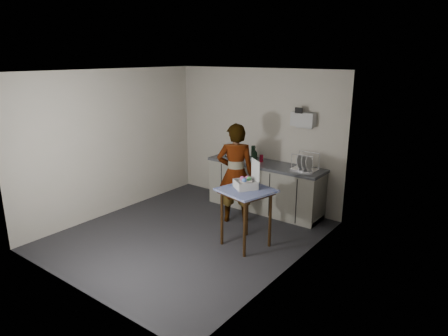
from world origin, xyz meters
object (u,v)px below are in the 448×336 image
Objects in this scene: kitchen_counter at (265,188)px; standing_man at (235,173)px; side_table at (246,197)px; soda_can at (261,158)px; dark_bottle at (253,153)px; bakery_box at (247,182)px; paper_towel at (229,150)px; dish_rack at (305,166)px; soap_bottle at (255,155)px.

standing_man reaches higher than kitchen_counter.
soda_can is (-0.66, 1.48, 0.18)m from side_table.
bakery_box is at bearing -60.27° from dark_bottle.
dark_bottle is 0.52m from paper_towel.
dish_rack is at bearing 114.71° from bakery_box.
dark_bottle is 0.62× the size of bakery_box.
side_table is 1.53m from soap_bottle.
dish_rack is at bearing -173.84° from standing_man.
soda_can is 0.30× the size of dish_rack.
soap_bottle is 0.68m from paper_towel.
soda_can is 1.56m from bakery_box.
dark_bottle reaches higher than paper_towel.
dark_bottle is 1.02× the size of paper_towel.
standing_man is at bearing -91.37° from soda_can.
dish_rack is 1.00× the size of bakery_box.
bakery_box reaches higher than soap_bottle.
kitchen_counter is 0.70m from dark_bottle.
bakery_box reaches higher than kitchen_counter.
standing_man is 6.66× the size of paper_towel.
side_table is 1.49m from dish_rack.
side_table is 7.05× the size of soda_can.
kitchen_counter is 1.29× the size of standing_man.
soda_can is (0.05, 0.15, -0.08)m from soap_bottle.
soda_can is at bearing 127.71° from side_table.
soap_bottle is 0.67× the size of bakery_box.
soap_bottle is 0.18m from soda_can.
kitchen_counter is at bearing 145.36° from bakery_box.
kitchen_counter is 1.58m from bakery_box.
soda_can is (-0.12, 0.05, 0.55)m from kitchen_counter.
standing_man is 0.81m from soda_can.
kitchen_counter is 0.56m from soda_can.
side_table is at bearing -61.74° from soap_bottle.
side_table is at bearing -60.28° from dark_bottle.
standing_man is 0.88m from dark_bottle.
paper_towel is 1.94m from bakery_box.
paper_towel is at bearing 147.57° from side_table.
dark_bottle is (-0.19, 0.85, 0.17)m from standing_man.
dish_rack is at bearing -1.12° from soda_can.
paper_towel is 1.62m from dish_rack.
kitchen_counter is 17.38× the size of soda_can.
standing_man reaches higher than side_table.
soap_bottle is (-0.71, 1.33, 0.26)m from side_table.
standing_man is (-0.14, -0.76, 0.44)m from kitchen_counter.
kitchen_counter is at bearing -177.88° from dish_rack.
standing_man reaches higher than soap_bottle.
bakery_box reaches higher than soda_can.
standing_man is 1.05m from paper_towel.
standing_man is at bearing -47.25° from paper_towel.
dish_rack reaches higher than paper_towel.
side_table is 2.01m from paper_towel.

